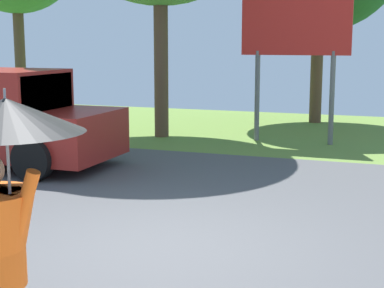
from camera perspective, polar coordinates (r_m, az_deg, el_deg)
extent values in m
cube|color=#4C4C4F|center=(8.96, 1.82, -6.22)|extent=(40.00, 8.00, 0.10)
cube|color=olive|center=(16.59, 10.44, 1.06)|extent=(40.00, 8.00, 0.10)
cylinder|color=#E55B19|center=(3.97, -15.70, -5.45)|extent=(0.24, 0.09, 0.45)
cylinder|color=gray|center=(3.98, -17.17, -2.14)|extent=(0.02, 0.02, 0.75)
cone|color=black|center=(3.93, -17.41, 2.65)|extent=(1.00, 1.00, 0.22)
cylinder|color=gray|center=(3.92, -17.50, 4.39)|extent=(0.02, 0.02, 0.10)
cube|color=maroon|center=(12.16, -17.17, 4.69)|extent=(1.80, 1.84, 0.90)
cube|color=#2D3842|center=(11.66, -13.82, 4.64)|extent=(0.10, 1.70, 0.77)
cylinder|color=black|center=(12.46, -9.74, 0.22)|extent=(0.76, 0.28, 0.76)
cylinder|color=black|center=(10.79, -14.98, -1.44)|extent=(0.76, 0.28, 0.76)
cylinder|color=slate|center=(14.73, 6.26, 4.59)|extent=(0.12, 0.12, 2.20)
cylinder|color=slate|center=(14.41, 13.25, 4.27)|extent=(0.12, 0.12, 2.20)
cube|color=red|center=(14.49, 9.91, 11.15)|extent=(2.60, 0.10, 1.40)
cylinder|color=brown|center=(18.33, 11.85, 7.23)|extent=(0.36, 0.36, 3.33)
cylinder|color=brown|center=(15.24, -2.98, 8.33)|extent=(0.36, 0.36, 4.07)
cylinder|color=brown|center=(21.22, -16.15, 8.12)|extent=(0.36, 0.36, 3.89)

